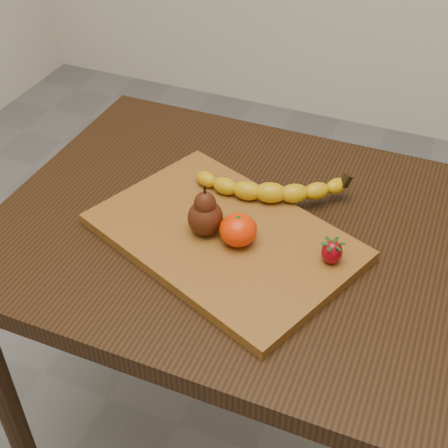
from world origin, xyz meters
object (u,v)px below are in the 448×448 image
at_px(cutting_board, 224,237).
at_px(pear, 205,210).
at_px(mandarin, 238,230).
at_px(table, 264,270).

height_order(cutting_board, pear, pear).
height_order(cutting_board, mandarin, mandarin).
distance_m(table, pear, 0.20).
bearing_deg(cutting_board, table, 63.92).
bearing_deg(cutting_board, mandarin, -1.56).
bearing_deg(mandarin, cutting_board, 156.51).
bearing_deg(mandarin, table, 66.93).
height_order(pear, mandarin, pear).
relative_size(cutting_board, mandarin, 6.87).
relative_size(table, cutting_board, 2.22).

